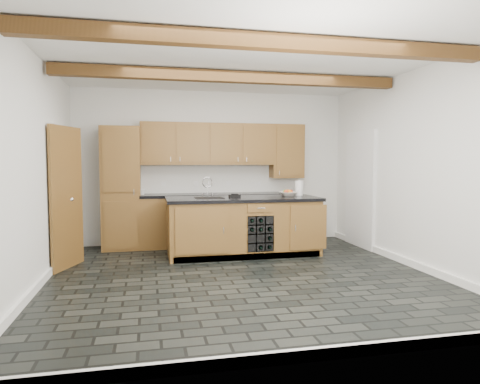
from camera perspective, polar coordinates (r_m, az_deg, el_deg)
The scene contains 10 objects.
ground at distance 5.75m, azimuth 0.27°, elevation -11.10°, with size 5.00×5.00×0.00m, color black.
room_shell at distance 6.05m, azimuth -1.60°, elevation 4.27°, with size 5.01×5.00×5.00m.
back_cabinetry at distance 7.72m, azimuth -6.03°, elevation 0.13°, with size 3.65×0.62×2.20m.
island at distance 6.95m, azimuth 0.47°, elevation -4.55°, with size 2.48×0.96×0.93m.
faucet at distance 6.84m, azimuth -4.18°, elevation -0.48°, with size 0.45×0.40×0.34m.
kitchen_scale at distance 6.92m, azimuth -0.72°, elevation -0.48°, with size 0.19×0.12×0.06m.
fruit_bowl at distance 7.20m, azimuth 6.41°, elevation -0.26°, with size 0.29×0.29×0.07m, color beige.
fruit_cluster at distance 7.20m, azimuth 6.41°, elevation 0.04°, with size 0.16×0.17×0.07m.
paper_towel at distance 7.36m, azimuth 7.89°, elevation 0.52°, with size 0.13×0.13×0.25m, color white.
mug at distance 7.62m, azimuth -12.91°, elevation 0.00°, with size 0.11×0.11×0.10m, color white.
Camera 1 is at (-1.19, -5.42, 1.50)m, focal length 32.00 mm.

